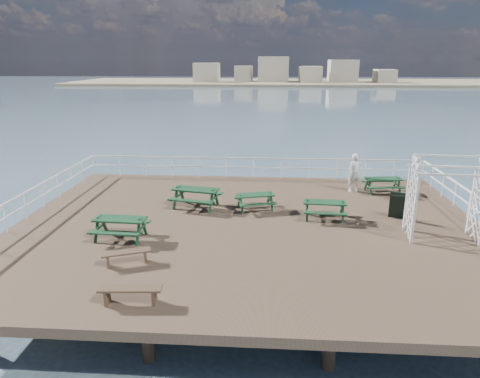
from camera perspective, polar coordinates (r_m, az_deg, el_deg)
name	(u,v)px	position (r m, az deg, el deg)	size (l,w,h in m)	color
ground	(247,228)	(16.68, 1.00, -5.19)	(18.00, 14.00, 0.30)	brown
sea_backdrop	(304,79)	(150.11, 8.58, 14.28)	(300.00, 300.00, 9.20)	#465E76
railing	(249,184)	(18.77, 1.19, 0.67)	(17.77, 13.76, 1.10)	white
picnic_table_a	(196,194)	(18.39, -5.91, -0.64)	(2.23, 1.94, 0.95)	#153A22
picnic_table_b	(255,198)	(18.08, 2.06, -1.25)	(1.86, 1.65, 0.76)	#153A22
picnic_table_c	(383,182)	(21.43, 18.53, 0.88)	(1.83, 1.54, 0.82)	#153A22
picnic_table_d	(120,224)	(15.71, -15.69, -4.49)	(1.88, 1.55, 0.88)	#153A22
picnic_table_e	(325,206)	(17.36, 11.24, -2.26)	(1.74, 1.44, 0.81)	#153A22
flat_bench_near	(126,255)	(13.88, -14.91, -8.44)	(1.53, 0.89, 0.43)	brown
flat_bench_far	(130,292)	(11.77, -14.42, -13.10)	(1.66, 0.51, 0.47)	brown
trellis_arbor	(445,202)	(16.56, 25.63, -1.58)	(2.54, 1.50, 3.03)	white
sandwich_board	(397,206)	(18.22, 20.23, -2.15)	(0.72, 0.61, 1.02)	black
person	(355,173)	(21.14, 15.09, 2.09)	(0.67, 0.44, 1.85)	white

